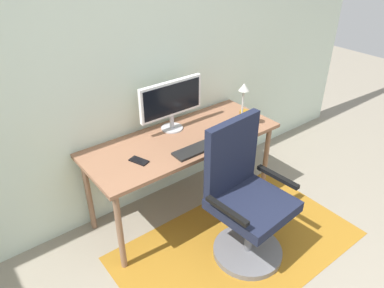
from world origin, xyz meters
TOP-DOWN VIEW (x-y plane):
  - wall_back at (0.00, 2.20)m, footprint 6.00×0.10m
  - area_rug at (0.60, 1.19)m, footprint 1.85×1.11m
  - desk at (0.53, 1.81)m, footprint 1.59×0.63m
  - monitor at (0.56, 1.99)m, footprint 0.57×0.18m
  - keyboard at (0.53, 1.60)m, footprint 0.43×0.13m
  - computer_mouse at (0.84, 1.63)m, footprint 0.06×0.10m
  - coffee_cup at (1.12, 1.73)m, footprint 0.08×0.08m
  - cell_phone at (0.09, 1.74)m, footprint 0.11×0.15m
  - desk_lamp at (1.01, 1.65)m, footprint 0.11×0.11m
  - office_chair at (0.59, 1.15)m, footprint 0.61×0.54m

SIDE VIEW (x-z plane):
  - area_rug at x=0.60m, z-range 0.00..0.01m
  - office_chair at x=0.59m, z-range -0.08..0.98m
  - desk at x=0.53m, z-range 0.29..1.00m
  - cell_phone at x=0.09m, z-range 0.71..0.72m
  - keyboard at x=0.53m, z-range 0.71..0.73m
  - computer_mouse at x=0.84m, z-range 0.71..0.75m
  - coffee_cup at x=1.12m, z-range 0.71..0.81m
  - desk_lamp at x=1.01m, z-range 0.76..1.16m
  - monitor at x=0.56m, z-range 0.76..1.17m
  - wall_back at x=0.00m, z-range 0.00..2.60m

